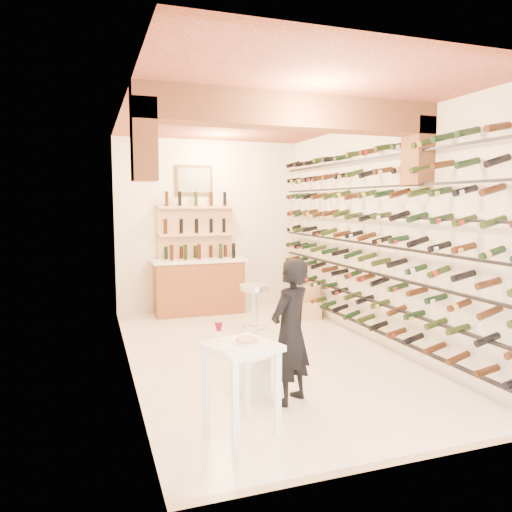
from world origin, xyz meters
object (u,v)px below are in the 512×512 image
Objects in this scene: wine_rack at (364,237)px; white_stool at (250,375)px; back_counter at (199,285)px; person at (290,331)px; chrome_barstool at (254,310)px; crate_lower at (305,309)px; tasting_table at (241,360)px.

wine_rack is 2.81m from white_stool.
back_counter is 1.15× the size of person.
chrome_barstool reaches higher than crate_lower.
crate_lower is at bearing 55.65° from white_stool.
wine_rack is at bearing -85.53° from crate_lower.
wine_rack is 3.36m from tasting_table.
white_stool is 0.45× the size of chrome_barstool.
crate_lower is at bearing -29.73° from back_counter.
back_counter is 4.78m from tasting_table.
wine_rack is 2.19m from crate_lower.
tasting_table is at bearing -122.08° from crate_lower.
tasting_table is 0.83m from person.
back_counter is at bearing 85.67° from white_stool.
wine_rack is 3.35× the size of back_counter.
person is at bearing 17.15° from tasting_table.
person is at bearing -49.55° from white_stool.
person is (0.01, -4.25, 0.21)m from back_counter.
back_counter reaches higher than white_stool.
wine_rack is 5.80× the size of tasting_table.
back_counter is 3.33× the size of crate_lower.
white_stool is 1.82m from chrome_barstool.
back_counter is at bearing 63.68° from tasting_table.
wine_rack is 3.84× the size of person.
wine_rack is 6.52× the size of chrome_barstool.
wine_rack is 14.50× the size of white_stool.
tasting_table is at bearing -113.26° from white_stool.
crate_lower is at bearing -151.49° from person.
chrome_barstool is at bearing 50.39° from tasting_table.
crate_lower is (1.38, 1.24, -0.35)m from chrome_barstool.
back_counter is 2.23m from chrome_barstool.
white_stool is at bearing -94.33° from back_counter.
person reaches higher than crate_lower.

